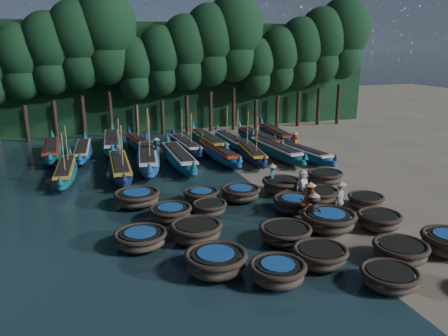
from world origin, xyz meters
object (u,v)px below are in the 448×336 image
object	(u,v)px
coracle_8	(400,251)
coracle_7	(320,256)
coracle_3	(389,277)
fisherman_6	(295,143)
long_boat_2	(120,168)
long_boat_10	(83,151)
coracle_18	(319,195)
fisherman_1	(272,177)
fisherman_5	(157,151)
fisherman_0	(302,184)
fisherman_3	(313,211)
coracle_19	(366,200)
coracle_13	(328,220)
coracle_5	(216,262)
coracle_16	(210,208)
long_boat_3	(148,158)
fisherman_4	(340,200)
coracle_17	(293,204)
long_boat_8	(302,153)
long_boat_17	(275,134)
coracle_11	(196,231)
coracle_14	(379,220)
fisherman_2	(310,202)
coracle_12	(285,234)
long_boat_4	(179,158)
long_boat_5	(219,153)
coracle_24	(325,177)
long_boat_6	(250,153)
coracle_23	(282,186)
long_boat_11	(112,143)
long_boat_12	(141,145)
coracle_21	(201,195)
coracle_20	(137,198)
long_boat_14	(208,141)
long_boat_16	(258,139)
coracle_6	(278,272)
coracle_22	(241,193)
long_boat_15	(230,141)
long_boat_7	(276,151)

from	to	relation	value
coracle_8	coracle_7	bearing A→B (deg)	168.83
coracle_3	fisherman_6	world-z (taller)	fisherman_6
long_boat_2	long_boat_10	world-z (taller)	long_boat_2
coracle_18	fisherman_1	xyz separation A→B (m)	(-1.67, 2.23, 0.49)
long_boat_2	fisherman_5	world-z (taller)	long_boat_2
coracle_3	fisherman_0	bearing A→B (deg)	80.95
fisherman_3	coracle_19	bearing A→B (deg)	-131.96
coracle_3	coracle_13	bearing A→B (deg)	83.51
coracle_5	coracle_8	distance (m)	6.93
fisherman_3	coracle_16	bearing A→B (deg)	-10.63
long_boat_3	fisherman_0	world-z (taller)	long_boat_3
fisherman_4	fisherman_0	bearing A→B (deg)	-119.19
coracle_17	long_boat_8	world-z (taller)	long_boat_8
coracle_8	long_boat_17	bearing A→B (deg)	77.65
coracle_11	coracle_17	world-z (taller)	coracle_11
coracle_16	coracle_17	world-z (taller)	coracle_17
coracle_14	fisherman_1	size ratio (longest dim) A/B	1.23
coracle_18	fisherman_2	size ratio (longest dim) A/B	1.16
coracle_5	coracle_16	bearing A→B (deg)	76.04
coracle_12	long_boat_17	size ratio (longest dim) A/B	0.30
long_boat_4	long_boat_5	size ratio (longest dim) A/B	1.09
coracle_24	fisherman_4	xyz separation A→B (m)	(-2.23, -5.02, 0.51)
coracle_16	long_boat_6	distance (m)	10.95
coracle_13	coracle_23	world-z (taller)	coracle_23
long_boat_11	long_boat_12	xyz separation A→B (m)	(2.04, -1.36, -0.04)
coracle_3	long_boat_8	distance (m)	17.13
coracle_19	long_boat_10	bearing A→B (deg)	131.47
coracle_7	fisherman_4	distance (m)	5.05
long_boat_2	long_boat_8	xyz separation A→B (m)	(12.66, 0.18, -0.05)
coracle_12	coracle_21	size ratio (longest dim) A/B	1.14
long_boat_17	fisherman_5	world-z (taller)	fisherman_5
coracle_20	long_boat_14	xyz separation A→B (m)	(6.92, 11.30, 0.15)
coracle_8	coracle_18	distance (m)	6.72
long_boat_16	fisherman_1	distance (m)	11.80
coracle_14	long_boat_2	size ratio (longest dim) A/B	0.26
long_boat_4	long_boat_6	bearing A→B (deg)	0.89
coracle_12	long_boat_17	world-z (taller)	long_boat_17
long_boat_6	long_boat_11	distance (m)	10.89
long_boat_2	fisherman_6	world-z (taller)	long_boat_2
coracle_14	coracle_18	world-z (taller)	coracle_14
fisherman_0	coracle_12	bearing A→B (deg)	-127.00
coracle_7	long_boat_8	xyz separation A→B (m)	(6.79, 14.27, 0.08)
long_boat_11	fisherman_5	world-z (taller)	fisherman_5
coracle_6	long_boat_11	xyz separation A→B (m)	(-3.80, 22.07, 0.16)
coracle_22	fisherman_4	distance (m)	5.13
long_boat_15	coracle_20	bearing A→B (deg)	-128.71
long_boat_7	long_boat_14	xyz separation A→B (m)	(-3.86, 4.39, 0.03)
coracle_11	fisherman_0	bearing A→B (deg)	27.17
coracle_22	coracle_12	bearing A→B (deg)	-90.18
coracle_7	long_boat_10	size ratio (longest dim) A/B	0.32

